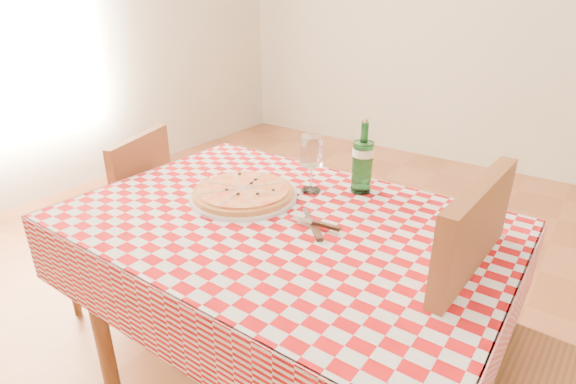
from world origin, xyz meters
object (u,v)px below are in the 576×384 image
(pizza_plate, at_px, (243,192))
(wine_glass, at_px, (311,164))
(chair_far, at_px, (130,213))
(dining_table, at_px, (282,247))
(chair_near, at_px, (499,348))
(water_bottle, at_px, (363,156))

(pizza_plate, relative_size, wine_glass, 1.80)
(chair_far, bearing_deg, dining_table, 157.21)
(dining_table, height_order, pizza_plate, pizza_plate)
(wine_glass, bearing_deg, chair_near, -14.38)
(chair_far, distance_m, water_bottle, 1.10)
(dining_table, bearing_deg, chair_far, 175.63)
(chair_near, distance_m, wine_glass, 0.76)
(dining_table, bearing_deg, water_bottle, 73.13)
(chair_far, xyz_separation_m, pizza_plate, (0.70, -0.02, 0.29))
(chair_near, relative_size, water_bottle, 3.86)
(chair_far, distance_m, pizza_plate, 0.76)
(dining_table, distance_m, wine_glass, 0.30)
(dining_table, height_order, chair_near, chair_near)
(chair_far, distance_m, wine_glass, 0.94)
(chair_near, distance_m, chair_far, 1.53)
(chair_far, bearing_deg, chair_near, 160.87)
(chair_far, xyz_separation_m, water_bottle, (0.99, 0.25, 0.40))
(pizza_plate, height_order, water_bottle, water_bottle)
(water_bottle, bearing_deg, dining_table, -106.87)
(chair_far, height_order, water_bottle, water_bottle)
(chair_near, distance_m, water_bottle, 0.69)
(wine_glass, bearing_deg, dining_table, -79.44)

